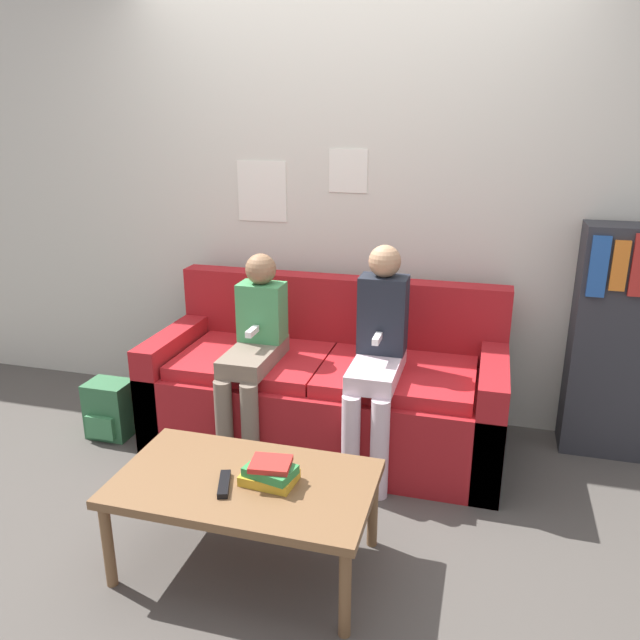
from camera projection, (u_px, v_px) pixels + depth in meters
name	position (u px, v px, depth m)	size (l,w,h in m)	color
ground_plane	(300.00, 489.00, 3.08)	(10.00, 10.00, 0.00)	#4C4742
wall_back	(349.00, 199.00, 3.59)	(8.00, 0.07, 2.60)	beige
couch	(327.00, 391.00, 3.45)	(1.90, 0.80, 0.88)	maroon
coffee_table	(245.00, 488.00, 2.46)	(1.02, 0.59, 0.40)	brown
person_left	(254.00, 346.00, 3.26)	(0.24, 0.55, 1.07)	#756656
person_right	(378.00, 351.00, 3.09)	(0.24, 0.55, 1.15)	silver
tv_remote	(224.00, 484.00, 2.39)	(0.09, 0.17, 0.02)	black
book_stack	(270.00, 473.00, 2.41)	(0.22, 0.17, 0.10)	gold
bookshelf	(622.00, 343.00, 3.26)	(0.51, 0.26, 1.24)	#2D2D33
backpack	(110.00, 409.00, 3.56)	(0.24, 0.22, 0.33)	#336B42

